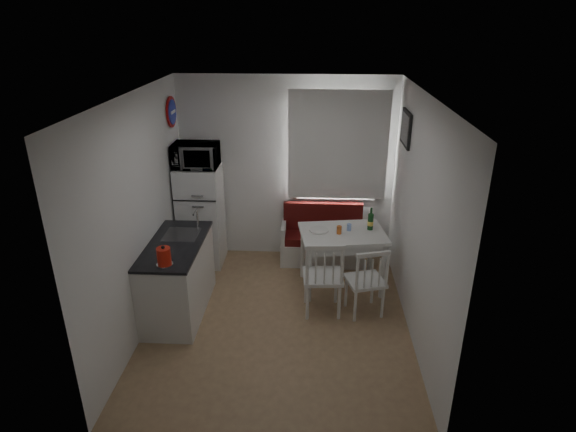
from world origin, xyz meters
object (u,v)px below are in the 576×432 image
at_px(kitchen_counter, 178,277).
at_px(bench, 322,243).
at_px(chair_right, 367,276).
at_px(kettle, 164,256).
at_px(chair_left, 323,271).
at_px(fridge, 201,216).
at_px(microwave, 196,155).
at_px(dining_table, 342,238).
at_px(wine_bottle, 371,219).

relative_size(kitchen_counter, bench, 1.12).
relative_size(chair_right, kettle, 2.23).
relative_size(chair_left, chair_right, 1.02).
distance_m(chair_right, kettle, 2.27).
height_order(chair_left, chair_right, chair_left).
distance_m(chair_left, kettle, 1.79).
relative_size(chair_left, kettle, 2.28).
height_order(kitchen_counter, fridge, fridge).
bearing_deg(microwave, chair_left, -35.67).
xyz_separation_m(kitchen_counter, chair_right, (2.21, -0.01, 0.10)).
relative_size(dining_table, kettle, 5.00).
height_order(bench, dining_table, bench).
height_order(chair_right, kettle, kettle).
bearing_deg(bench, fridge, -176.40).
relative_size(chair_left, fridge, 0.37).
bearing_deg(kettle, chair_left, 17.26).
xyz_separation_m(bench, dining_table, (0.24, -0.70, 0.42)).
distance_m(kitchen_counter, dining_table, 2.08).
bearing_deg(kettle, kitchen_counter, 95.28).
xyz_separation_m(dining_table, microwave, (-1.94, 0.54, 0.90)).
height_order(dining_table, kettle, kettle).
bearing_deg(dining_table, kettle, -156.68).
relative_size(kitchen_counter, microwave, 2.24).
relative_size(bench, fridge, 0.82).
distance_m(chair_right, microwave, 2.71).
bearing_deg(kettle, chair_right, 13.65).
distance_m(dining_table, wine_bottle, 0.43).
height_order(bench, wine_bottle, wine_bottle).
xyz_separation_m(bench, microwave, (-1.71, -0.16, 1.32)).
height_order(bench, kettle, kettle).
distance_m(bench, chair_right, 1.47).
distance_m(kettle, wine_bottle, 2.60).
bearing_deg(wine_bottle, chair_left, -127.90).
distance_m(fridge, wine_bottle, 2.35).
bearing_deg(microwave, dining_table, -15.63).
distance_m(kitchen_counter, kettle, 0.78).
bearing_deg(fridge, dining_table, -16.99).
bearing_deg(fridge, wine_bottle, -12.15).
xyz_separation_m(dining_table, kettle, (-1.91, -1.19, 0.31)).
bearing_deg(chair_left, kettle, -166.65).
distance_m(bench, fridge, 1.76).
distance_m(dining_table, fridge, 2.03).
bearing_deg(kitchen_counter, kettle, -84.72).
distance_m(chair_left, wine_bottle, 1.03).
bearing_deg(fridge, kitchen_counter, -90.90).
bearing_deg(wine_bottle, bench, 134.28).
relative_size(microwave, kettle, 2.56).
bearing_deg(chair_left, bench, 85.49).
bearing_deg(microwave, fridge, 90.00).
height_order(chair_left, kettle, kettle).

